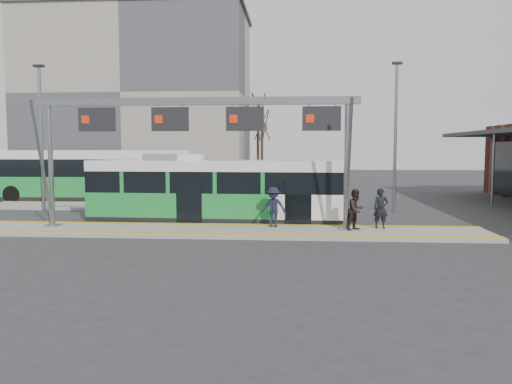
% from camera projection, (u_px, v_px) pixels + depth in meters
% --- Properties ---
extents(ground, '(120.00, 120.00, 0.00)m').
position_uv_depth(ground, '(207.00, 233.00, 19.84)').
color(ground, '#2D2D30').
rests_on(ground, ground).
extents(platform_main, '(22.00, 3.00, 0.15)m').
position_uv_depth(platform_main, '(207.00, 231.00, 19.84)').
color(platform_main, gray).
rests_on(platform_main, ground).
extents(platform_second, '(20.00, 3.00, 0.15)m').
position_uv_depth(platform_second, '(161.00, 207.00, 28.09)').
color(platform_second, gray).
rests_on(platform_second, ground).
extents(tactile_main, '(22.00, 2.65, 0.02)m').
position_uv_depth(tactile_main, '(207.00, 229.00, 19.83)').
color(tactile_main, gold).
rests_on(tactile_main, platform_main).
extents(tactile_second, '(20.00, 0.35, 0.02)m').
position_uv_depth(tactile_second, '(167.00, 203.00, 29.22)').
color(tactile_second, gold).
rests_on(tactile_second, platform_second).
extents(gantry, '(13.00, 1.68, 5.20)m').
position_uv_depth(gantry, '(198.00, 124.00, 19.75)').
color(gantry, slate).
rests_on(gantry, platform_main).
extents(apartment_block, '(24.50, 12.50, 18.40)m').
position_uv_depth(apartment_block, '(139.00, 96.00, 55.86)').
color(apartment_block, '#9D9283').
rests_on(apartment_block, ground).
extents(hero_bus, '(11.32, 2.76, 3.09)m').
position_uv_depth(hero_bus, '(215.00, 191.00, 22.50)').
color(hero_bus, black).
rests_on(hero_bus, ground).
extents(bg_bus_green, '(12.97, 3.20, 3.22)m').
position_uv_depth(bg_bus_green, '(92.00, 176.00, 31.50)').
color(bg_bus_green, black).
rests_on(bg_bus_green, ground).
extents(passenger_a, '(0.60, 0.40, 1.60)m').
position_uv_depth(passenger_a, '(381.00, 208.00, 19.88)').
color(passenger_a, black).
rests_on(passenger_a, platform_main).
extents(passenger_b, '(0.99, 0.98, 1.61)m').
position_uv_depth(passenger_b, '(356.00, 210.00, 19.48)').
color(passenger_b, black).
rests_on(passenger_b, platform_main).
extents(passenger_c, '(1.13, 0.76, 1.63)m').
position_uv_depth(passenger_c, '(273.00, 207.00, 20.24)').
color(passenger_c, black).
rests_on(passenger_c, platform_main).
extents(tree_left, '(1.40, 1.40, 9.27)m').
position_uv_depth(tree_left, '(258.00, 112.00, 50.88)').
color(tree_left, '#382B21').
rests_on(tree_left, ground).
extents(tree_mid, '(1.40, 1.40, 7.35)m').
position_uv_depth(tree_mid, '(262.00, 126.00, 48.93)').
color(tree_mid, '#382B21').
rests_on(tree_mid, ground).
extents(tree_far, '(1.40, 1.40, 8.82)m').
position_uv_depth(tree_far, '(39.00, 116.00, 52.31)').
color(tree_far, '#382B21').
rests_on(tree_far, ground).
extents(lamp_west, '(0.50, 0.25, 7.44)m').
position_uv_depth(lamp_west, '(41.00, 136.00, 24.78)').
color(lamp_west, slate).
rests_on(lamp_west, ground).
extents(lamp_east, '(0.50, 0.25, 7.74)m').
position_uv_depth(lamp_east, '(395.00, 133.00, 25.72)').
color(lamp_east, slate).
rests_on(lamp_east, ground).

